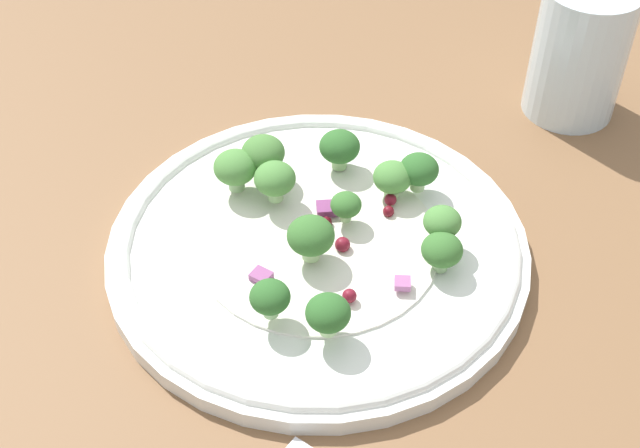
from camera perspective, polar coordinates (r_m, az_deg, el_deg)
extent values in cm
cube|color=brown|center=(55.97, 0.54, -3.38)|extent=(180.00, 180.00, 2.00)
cylinder|color=white|center=(55.44, 0.00, -1.55)|extent=(26.74, 26.74, 1.20)
torus|color=white|center=(55.01, 0.00, -1.12)|extent=(25.60, 25.60, 1.00)
cylinder|color=white|center=(54.94, 0.00, -1.05)|extent=(15.51, 15.51, 0.20)
cylinder|color=#9EC684|center=(56.56, -3.19, 1.95)|extent=(1.02, 1.02, 1.02)
ellipsoid|color=#4C843D|center=(55.75, -3.24, 2.88)|extent=(2.71, 2.71, 2.04)
cylinder|color=#8EB77A|center=(53.44, 7.90, -2.54)|extent=(0.95, 0.95, 0.95)
ellipsoid|color=#386B2D|center=(52.62, 8.02, -1.69)|extent=(2.53, 2.53, 1.90)
cylinder|color=#9EC684|center=(59.57, 1.28, 4.18)|extent=(1.04, 1.04, 1.04)
ellipsoid|color=#2D6028|center=(58.77, 1.30, 5.11)|extent=(2.78, 2.78, 2.08)
cylinder|color=#9EC684|center=(54.32, 7.93, -0.65)|extent=(0.89, 0.89, 0.89)
ellipsoid|color=#4C843D|center=(53.57, 8.04, 0.16)|extent=(2.37, 2.37, 1.78)
cylinder|color=#9EC684|center=(55.44, 1.70, 0.60)|extent=(0.75, 0.75, 0.75)
ellipsoid|color=#386B2D|center=(54.83, 1.72, 1.28)|extent=(2.00, 2.00, 1.50)
cylinder|color=#ADD18E|center=(49.02, 0.52, -6.72)|extent=(0.96, 0.96, 0.96)
ellipsoid|color=#2D6028|center=(48.13, 0.53, -5.86)|extent=(2.56, 2.56, 1.92)
cylinder|color=#ADD18E|center=(53.18, -0.75, -1.63)|extent=(1.09, 1.09, 1.09)
ellipsoid|color=#386B2D|center=(52.25, -0.77, -0.62)|extent=(2.92, 2.92, 2.19)
cylinder|color=#8EB77A|center=(57.87, -5.51, 2.77)|extent=(1.07, 1.07, 1.07)
ellipsoid|color=#4C843D|center=(57.04, -5.60, 3.74)|extent=(2.85, 2.85, 2.14)
cylinder|color=#9EC684|center=(58.41, -3.70, 3.71)|extent=(1.09, 1.09, 1.09)
ellipsoid|color=#477A38|center=(57.58, -3.76, 4.70)|extent=(2.89, 2.89, 2.17)
cylinder|color=#8EB77A|center=(49.73, -3.26, -5.60)|extent=(0.88, 0.88, 0.88)
ellipsoid|color=#2D6028|center=(48.93, -3.31, -4.80)|extent=(2.35, 2.35, 1.76)
cylinder|color=#ADD18E|center=(57.74, 4.72, 2.22)|extent=(0.97, 0.97, 0.97)
ellipsoid|color=#4C843D|center=(56.97, 4.79, 3.09)|extent=(2.58, 2.58, 1.94)
cylinder|color=#ADD18E|center=(58.11, 6.43, 2.72)|extent=(0.98, 0.98, 0.98)
ellipsoid|color=#2D6028|center=(57.35, 6.53, 3.60)|extent=(2.61, 2.61, 1.96)
sphere|color=maroon|center=(56.93, 4.65, 1.61)|extent=(0.82, 0.82, 0.82)
sphere|color=maroon|center=(54.02, 1.49, -1.36)|extent=(0.97, 0.97, 0.97)
sphere|color=#4C0A14|center=(55.43, -0.94, 0.04)|extent=(0.74, 0.74, 0.74)
sphere|color=#4C0A14|center=(55.60, 0.40, 0.10)|extent=(0.78, 0.78, 0.78)
sphere|color=maroon|center=(51.00, 1.95, -4.73)|extent=(0.86, 0.86, 0.86)
sphere|color=maroon|center=(56.27, 4.75, 0.65)|extent=(0.74, 0.74, 0.74)
cube|color=#934C84|center=(52.49, -3.88, -3.48)|extent=(1.34, 1.44, 0.60)
cube|color=#843D75|center=(56.31, 0.48, 1.04)|extent=(1.81, 1.75, 0.49)
cube|color=#A35B93|center=(51.84, 5.44, -3.89)|extent=(1.34, 1.34, 0.44)
cylinder|color=silver|center=(67.50, 16.69, 10.79)|extent=(6.91, 6.91, 10.16)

